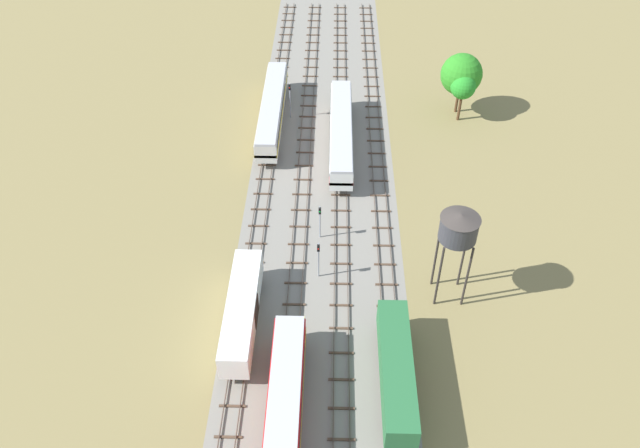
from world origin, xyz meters
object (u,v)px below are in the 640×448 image
object	(u,v)px
passenger_coach_centre_left_midfar	(341,131)
signal_post_mid	(318,256)
freight_boxcar_centre_near	(396,370)
signal_post_near	(290,96)
freight_boxcar_far_left_mid	(242,310)
passenger_coach_far_left_far	(272,109)
diesel_railcar_left_nearest	(284,421)
signal_post_nearest	(320,218)
water_tower	(459,228)

from	to	relation	value
passenger_coach_centre_left_midfar	signal_post_mid	world-z (taller)	signal_post_mid
freight_boxcar_centre_near	signal_post_near	xyz separation A→B (m)	(-12.13, 45.36, 1.05)
signal_post_near	freight_boxcar_centre_near	bearing A→B (deg)	-75.02
freight_boxcar_far_left_mid	passenger_coach_centre_left_midfar	xyz separation A→B (m)	(9.70, 31.36, 0.16)
passenger_coach_centre_left_midfar	passenger_coach_far_left_far	distance (m)	11.14
signal_post_near	passenger_coach_far_left_far	bearing A→B (deg)	-141.52
passenger_coach_centre_left_midfar	diesel_railcar_left_nearest	bearing A→B (deg)	-96.39
freight_boxcar_far_left_mid	passenger_coach_far_left_far	xyz separation A→B (m)	(-0.01, 36.83, 0.16)
freight_boxcar_far_left_mid	signal_post_near	size ratio (longest dim) A/B	2.54
diesel_railcar_left_nearest	signal_post_mid	distance (m)	19.14
passenger_coach_far_left_far	freight_boxcar_far_left_mid	bearing A→B (deg)	-89.99
diesel_railcar_left_nearest	signal_post_nearest	bearing A→B (deg)	84.50
diesel_railcar_left_nearest	signal_post_near	size ratio (longest dim) A/B	3.72
diesel_railcar_left_nearest	freight_boxcar_far_left_mid	size ratio (longest dim) A/B	1.46
signal_post_mid	signal_post_near	bearing A→B (deg)	98.69
water_tower	passenger_coach_centre_left_midfar	bearing A→B (deg)	112.56
water_tower	signal_post_mid	bearing A→B (deg)	170.81
passenger_coach_far_left_far	signal_post_nearest	distance (m)	24.71
signal_post_nearest	water_tower	bearing A→B (deg)	-31.90
passenger_coach_centre_left_midfar	signal_post_nearest	bearing A→B (deg)	-97.61
diesel_railcar_left_nearest	signal_post_mid	bearing A→B (deg)	82.72
freight_boxcar_far_left_mid	passenger_coach_centre_left_midfar	world-z (taller)	passenger_coach_centre_left_midfar
diesel_railcar_left_nearest	freight_boxcar_far_left_mid	bearing A→B (deg)	112.07
diesel_railcar_left_nearest	signal_post_nearest	xyz separation A→B (m)	(2.43, 25.17, 0.37)
signal_post_near	diesel_railcar_left_nearest	bearing A→B (deg)	-87.26
freight_boxcar_centre_near	water_tower	world-z (taller)	water_tower
freight_boxcar_centre_near	freight_boxcar_far_left_mid	world-z (taller)	same
diesel_railcar_left_nearest	water_tower	size ratio (longest dim) A/B	1.86
diesel_railcar_left_nearest	passenger_coach_centre_left_midfar	distance (m)	43.58
freight_boxcar_centre_near	diesel_railcar_left_nearest	bearing A→B (deg)	-151.12
signal_post_nearest	signal_post_near	bearing A→B (deg)	100.75
freight_boxcar_far_left_mid	passenger_coach_centre_left_midfar	bearing A→B (deg)	72.82
freight_boxcar_far_left_mid	passenger_coach_far_left_far	world-z (taller)	passenger_coach_far_left_far
freight_boxcar_centre_near	passenger_coach_centre_left_midfar	xyz separation A→B (m)	(-4.86, 37.96, 0.16)
passenger_coach_centre_left_midfar	signal_post_near	xyz separation A→B (m)	(-7.28, 7.40, 0.88)
passenger_coach_far_left_far	passenger_coach_centre_left_midfar	bearing A→B (deg)	-29.41
passenger_coach_far_left_far	signal_post_near	distance (m)	3.22
freight_boxcar_far_left_mid	signal_post_mid	world-z (taller)	signal_post_mid
passenger_coach_far_left_far	signal_post_near	bearing A→B (deg)	38.48
signal_post_near	freight_boxcar_far_left_mid	bearing A→B (deg)	-93.57
signal_post_nearest	signal_post_near	xyz separation A→B (m)	(-4.85, 25.54, 0.53)
freight_boxcar_centre_near	signal_post_near	distance (m)	46.96
passenger_coach_far_left_far	signal_post_near	xyz separation A→B (m)	(2.43, 1.93, 0.88)
passenger_coach_centre_left_midfar	signal_post_near	size ratio (longest dim) A/B	3.99
diesel_railcar_left_nearest	water_tower	distance (m)	24.06
freight_boxcar_far_left_mid	signal_post_nearest	world-z (taller)	signal_post_nearest
freight_boxcar_centre_near	passenger_coach_centre_left_midfar	distance (m)	38.27
signal_post_mid	passenger_coach_centre_left_midfar	bearing A→B (deg)	84.31
water_tower	signal_post_nearest	xyz separation A→B (m)	(-13.44, 8.37, -6.32)
diesel_railcar_left_nearest	passenger_coach_centre_left_midfar	xyz separation A→B (m)	(4.85, 43.31, 0.02)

